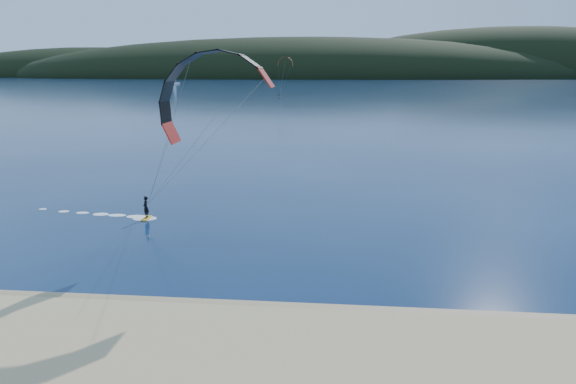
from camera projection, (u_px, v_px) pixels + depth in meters
The scene contains 6 objects.
ground at pixel (154, 359), 21.73m from camera, with size 1800.00×1800.00×0.00m, color #081B3D.
wet_sand at pixel (185, 310), 26.08m from camera, with size 220.00×2.50×0.10m.
headland at pixel (334, 77), 742.96m from camera, with size 1200.00×310.00×140.00m.
kitesurfer_near at pixel (216, 113), 35.67m from camera, with size 22.48×6.93×13.39m.
kitesurfer_far at pixel (285, 65), 217.81m from camera, with size 7.23×7.99×15.51m.
sailboat at pixel (174, 83), 422.49m from camera, with size 9.42×5.82×13.11m.
Camera 1 is at (7.52, -18.84, 11.96)m, focal length 32.00 mm.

